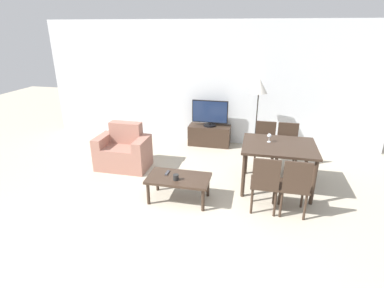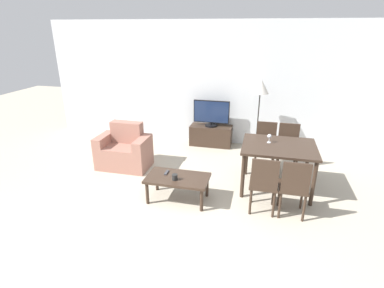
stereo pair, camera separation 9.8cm
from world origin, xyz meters
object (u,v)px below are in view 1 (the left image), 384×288
object	(u,v)px
tv	(210,113)
dining_chair_far	(287,145)
dining_table	(279,150)
dining_chair_near_right	(295,185)
remote_primary	(167,173)
floor_lamp	(259,89)
cup_white_near	(176,177)
dining_chair_near	(265,182)
tv_stand	(209,135)
dining_chair_far_left	(265,143)
wine_glass_left	(269,136)
coffee_table	(179,180)
armchair	(124,152)

from	to	relation	value
tv	dining_chair_far	world-z (taller)	tv
dining_table	dining_chair_far	size ratio (longest dim) A/B	1.31
dining_chair_near_right	remote_primary	world-z (taller)	dining_chair_near_right
floor_lamp	cup_white_near	world-z (taller)	floor_lamp
tv	dining_chair_near_right	distance (m)	2.98
dining_chair_near	remote_primary	world-z (taller)	dining_chair_near
tv_stand	tv	xyz separation A→B (m)	(0.00, -0.00, 0.52)
dining_chair_near_right	dining_chair_far_left	bearing A→B (deg)	104.67
remote_primary	wine_glass_left	distance (m)	1.76
tv_stand	dining_chair_far	distance (m)	1.88
wine_glass_left	dining_chair_far	bearing A→B (deg)	61.81
dining_chair_far	cup_white_near	size ratio (longest dim) A/B	9.95
floor_lamp	wine_glass_left	bearing A→B (deg)	-80.96
tv_stand	coffee_table	xyz separation A→B (m)	(-0.08, -2.45, 0.12)
tv	dining_chair_far	bearing A→B (deg)	-29.98
coffee_table	cup_white_near	xyz separation A→B (m)	(-0.02, -0.09, 0.09)
armchair	tv_stand	distance (m)	2.08
tv	dining_chair_far_left	bearing A→B (deg)	-37.63
dining_chair_near	dining_chair_near_right	world-z (taller)	same
cup_white_near	remote_primary	bearing A→B (deg)	136.71
dining_table	wine_glass_left	distance (m)	0.27
dining_chair_far_left	tv_stand	bearing A→B (deg)	142.30
coffee_table	dining_chair_far	size ratio (longest dim) A/B	1.08
dining_chair_near	wine_glass_left	xyz separation A→B (m)	(0.04, 0.87, 0.38)
coffee_table	dining_chair_far	distance (m)	2.27
dining_chair_near	dining_chair_far_left	size ratio (longest dim) A/B	1.00
coffee_table	dining_chair_near	xyz separation A→B (m)	(1.28, -0.04, 0.15)
coffee_table	dining_chair_near	size ratio (longest dim) A/B	1.08
dining_chair_near_right	cup_white_near	xyz separation A→B (m)	(-1.71, -0.05, -0.05)
armchair	floor_lamp	world-z (taller)	floor_lamp
tv_stand	remote_primary	world-z (taller)	tv_stand
coffee_table	dining_chair_near_right	world-z (taller)	dining_chair_near_right
dining_chair_near_right	wine_glass_left	bearing A→B (deg)	112.99
dining_table	wine_glass_left	xyz separation A→B (m)	(-0.16, 0.09, 0.20)
dining_chair_near	cup_white_near	size ratio (longest dim) A/B	9.95
floor_lamp	remote_primary	world-z (taller)	floor_lamp
cup_white_near	dining_chair_far_left	bearing A→B (deg)	51.00
dining_chair_far	dining_chair_far_left	world-z (taller)	same
dining_table	remote_primary	world-z (taller)	dining_table
tv_stand	tv	distance (m)	0.52
dining_table	coffee_table	bearing A→B (deg)	-153.69
wine_glass_left	tv_stand	bearing A→B (deg)	127.58
tv	wine_glass_left	xyz separation A→B (m)	(1.25, -1.62, 0.13)
floor_lamp	coffee_table	bearing A→B (deg)	-116.11
tv	cup_white_near	world-z (taller)	tv
dining_chair_far_left	cup_white_near	bearing A→B (deg)	-129.00
armchair	floor_lamp	distance (m)	2.96
dining_chair_near_right	dining_chair_near	bearing A→B (deg)	180.00
dining_chair_near_right	tv	bearing A→B (deg)	123.01
floor_lamp	dining_chair_far	bearing A→B (deg)	-50.85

